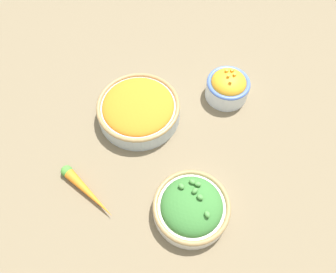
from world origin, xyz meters
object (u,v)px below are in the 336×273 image
(bowl_carrots, at_px, (139,109))
(bowl_squash, at_px, (228,86))
(loose_carrot, at_px, (85,190))
(bowl_broccoli, at_px, (191,207))

(bowl_carrots, bearing_deg, bowl_squash, -58.08)
(bowl_squash, relative_size, loose_carrot, 0.72)
(bowl_squash, distance_m, loose_carrot, 0.47)
(bowl_carrots, xyz_separation_m, bowl_squash, (0.14, -0.22, 0.00))
(bowl_carrots, bearing_deg, loose_carrot, 167.14)
(bowl_carrots, xyz_separation_m, loose_carrot, (-0.25, 0.06, -0.02))
(bowl_squash, bearing_deg, loose_carrot, 144.33)
(bowl_carrots, relative_size, loose_carrot, 1.33)
(bowl_broccoli, distance_m, loose_carrot, 0.26)
(bowl_squash, distance_m, bowl_broccoli, 0.36)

